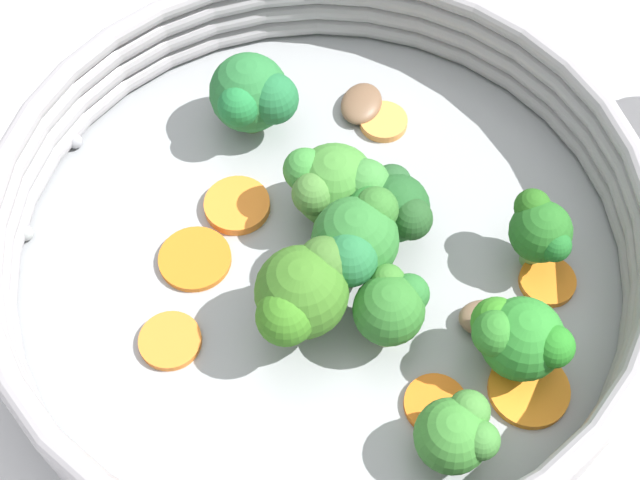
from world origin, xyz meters
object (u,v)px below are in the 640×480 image
Objects in this scene: broccoli_floret_2 at (397,207)px; broccoli_floret_4 at (335,185)px; carrot_slice_4 at (384,122)px; broccoli_floret_6 at (253,96)px; carrot_slice_2 at (237,205)px; broccoli_floret_3 at (391,306)px; broccoli_floret_8 at (540,230)px; carrot_slice_0 at (170,341)px; broccoli_floret_0 at (519,335)px; carrot_slice_5 at (436,404)px; skillet at (320,263)px; carrot_slice_1 at (529,389)px; broccoli_floret_1 at (302,293)px; carrot_slice_6 at (547,281)px; mushroom_piece_1 at (485,318)px; broccoli_floret_7 at (457,434)px; broccoli_floret_5 at (358,237)px; carrot_slice_3 at (195,259)px; mushroom_piece_0 at (361,104)px.

broccoli_floret_2 is 0.75× the size of broccoli_floret_4.
carrot_slice_4 is 0.53× the size of broccoli_floret_6.
carrot_slice_2 is 0.87× the size of broccoli_floret_2.
broccoli_floret_3 reaches higher than carrot_slice_4.
broccoli_floret_8 is (0.01, -0.18, 0.00)m from broccoli_floret_6.
carrot_slice_0 is 0.63× the size of broccoli_floret_0.
skillet is at bearing 66.35° from carrot_slice_5.
broccoli_floret_1 reaches higher than carrot_slice_1.
carrot_slice_0 and carrot_slice_6 have the same top height.
broccoli_floret_4 is (0.07, 0.02, -0.01)m from broccoli_floret_1.
broccoli_floret_2 is at bearing -7.46° from broccoli_floret_1.
broccoli_floret_6 is at bearing 80.50° from broccoli_floret_2.
broccoli_floret_3 is 0.05m from mushroom_piece_1.
broccoli_floret_7 is (-0.06, -0.11, 0.03)m from skillet.
carrot_slice_2 is 0.64× the size of broccoli_floret_5.
broccoli_floret_4 is (0.03, 0.01, 0.04)m from skillet.
broccoli_floret_2 is (-0.06, -0.04, 0.02)m from carrot_slice_4.
broccoli_floret_8 is (0.10, -0.15, 0.03)m from carrot_slice_3.
broccoli_floret_6 is 0.22m from broccoli_floret_7.
mushroom_piece_1 reaches higher than carrot_slice_0.
skillet is 0.13m from carrot_slice_1.
skillet is at bearing -89.96° from carrot_slice_2.
broccoli_floret_6 is at bearing 17.96° from carrot_slice_0.
carrot_slice_1 is 0.89× the size of broccoli_floret_8.
carrot_slice_4 is 0.17m from broccoli_floret_0.
broccoli_floret_0 is 0.89× the size of broccoli_floret_5.
carrot_slice_6 is at bearing -9.75° from carrot_slice_5.
carrot_slice_2 is 0.15m from mushroom_piece_1.
carrot_slice_0 is 0.12m from broccoli_floret_4.
broccoli_floret_7 is at bearing -124.92° from broccoli_floret_4.
broccoli_floret_1 reaches higher than carrot_slice_3.
carrot_slice_5 is 0.11m from broccoli_floret_2.
skillet is at bearing -163.45° from broccoli_floret_4.
broccoli_floret_8 reaches higher than carrot_slice_1.
broccoli_floret_7 is (0.03, -0.15, 0.02)m from carrot_slice_0.
broccoli_floret_2 reaches higher than skillet.
mushroom_piece_1 is at bearing -53.00° from carrot_slice_0.
carrot_slice_0 is 1.01× the size of mushroom_piece_0.
mushroom_piece_0 is (0.10, -0.02, 0.00)m from carrot_slice_2.
broccoli_floret_6 is at bearing 76.57° from mushroom_piece_1.
broccoli_floret_3 is (-0.01, 0.08, 0.03)m from carrot_slice_1.
broccoli_floret_5 is (-0.10, -0.04, 0.03)m from carrot_slice_4.
broccoli_floret_6 is (0.05, 0.08, 0.04)m from skillet.
broccoli_floret_7 is 0.12m from broccoli_floret_8.
carrot_slice_4 is 0.14m from carrot_slice_6.
broccoli_floret_8 reaches higher than broccoli_floret_7.
carrot_slice_1 is at bearing -74.86° from broccoli_floret_1.
broccoli_floret_6 is at bearing 60.25° from broccoli_floret_7.
carrot_slice_4 is 0.12m from broccoli_floret_8.
mushroom_piece_1 reaches higher than skillet.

